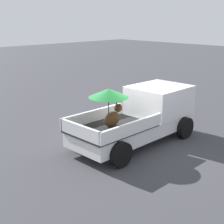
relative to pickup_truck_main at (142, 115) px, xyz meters
name	(u,v)px	position (x,y,z in m)	size (l,w,h in m)	color
ground_plane	(134,143)	(-0.42, -0.01, -0.97)	(80.00, 80.00, 0.00)	#38383D
pickup_truck_main	(142,115)	(0.00, 0.00, 0.00)	(5.08, 2.31, 2.21)	black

